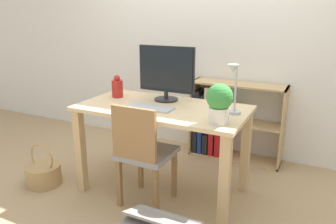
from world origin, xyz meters
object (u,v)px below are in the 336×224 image
object	(u,v)px
monitor	(166,72)
bookshelf	(220,121)
potted_plant	(219,102)
basket	(44,174)
vase	(117,88)
desk_lamp	(234,84)
keyboard	(150,108)
chair	(143,151)

from	to	relation	value
monitor	bookshelf	bearing A→B (deg)	70.17
potted_plant	basket	distance (m)	1.75
vase	desk_lamp	size ratio (longest dim) A/B	0.52
basket	keyboard	bearing A→B (deg)	16.56
chair	vase	bearing A→B (deg)	135.44
vase	chair	xyz separation A→B (m)	(0.47, -0.37, -0.38)
potted_plant	keyboard	bearing A→B (deg)	170.13
desk_lamp	monitor	bearing A→B (deg)	164.07
monitor	basket	world-z (taller)	monitor
vase	desk_lamp	bearing A→B (deg)	-4.80
desk_lamp	chair	distance (m)	0.85
desk_lamp	basket	bearing A→B (deg)	-166.17
monitor	desk_lamp	distance (m)	0.66
desk_lamp	bookshelf	xyz separation A→B (m)	(-0.37, 0.92, -0.61)
bookshelf	basket	distance (m)	1.81
vase	chair	bearing A→B (deg)	-38.25
keyboard	potted_plant	bearing A→B (deg)	-9.87
chair	bookshelf	bearing A→B (deg)	72.57
monitor	potted_plant	xyz separation A→B (m)	(0.59, -0.39, -0.10)
monitor	potted_plant	bearing A→B (deg)	-33.42
monitor	keyboard	distance (m)	0.38
monitor	keyboard	bearing A→B (deg)	-90.59
chair	basket	world-z (taller)	chair
potted_plant	chair	size ratio (longest dim) A/B	0.33
chair	keyboard	bearing A→B (deg)	94.30
vase	basket	distance (m)	1.02
monitor	desk_lamp	world-z (taller)	monitor
basket	monitor	bearing A→B (deg)	30.96
desk_lamp	basket	world-z (taller)	desk_lamp
keyboard	bookshelf	distance (m)	1.13
vase	chair	world-z (taller)	vase
monitor	desk_lamp	xyz separation A→B (m)	(0.63, -0.18, -0.02)
keyboard	chair	size ratio (longest dim) A/B	0.45
keyboard	chair	world-z (taller)	chair
desk_lamp	chair	world-z (taller)	desk_lamp
desk_lamp	bookshelf	world-z (taller)	desk_lamp
desk_lamp	bookshelf	bearing A→B (deg)	111.77
potted_plant	chair	bearing A→B (deg)	-172.85
vase	basket	size ratio (longest dim) A/B	0.51
desk_lamp	potted_plant	distance (m)	0.23
monitor	potted_plant	world-z (taller)	monitor
vase	chair	size ratio (longest dim) A/B	0.23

